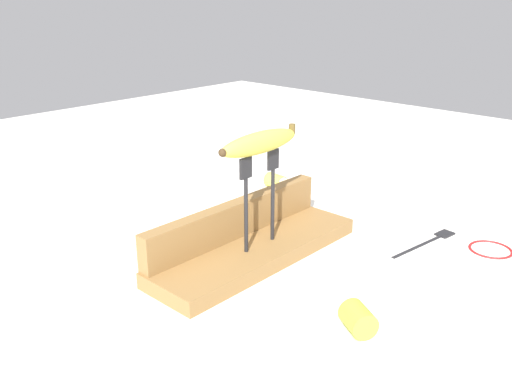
{
  "coord_description": "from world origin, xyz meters",
  "views": [
    {
      "loc": [
        -0.67,
        -0.62,
        0.46
      ],
      "look_at": [
        0.0,
        0.0,
        0.13
      ],
      "focal_mm": 39.01,
      "sensor_mm": 36.0,
      "label": 1
    }
  ],
  "objects_px": {
    "banana_chunk_near": "(358,319)",
    "banana_chunk_far": "(276,181)",
    "fork_fallen_near": "(431,240)",
    "fork_stand_center": "(260,191)",
    "banana_raised_center": "(260,143)",
    "wire_coil": "(491,249)"
  },
  "relations": [
    {
      "from": "fork_fallen_near",
      "to": "banana_chunk_far",
      "type": "bearing_deg",
      "value": 86.31
    },
    {
      "from": "banana_chunk_near",
      "to": "banana_chunk_far",
      "type": "relative_size",
      "value": 1.14
    },
    {
      "from": "fork_stand_center",
      "to": "banana_chunk_near",
      "type": "xyz_separation_m",
      "value": [
        -0.07,
        -0.26,
        -0.11
      ]
    },
    {
      "from": "banana_raised_center",
      "to": "wire_coil",
      "type": "bearing_deg",
      "value": -42.02
    },
    {
      "from": "banana_chunk_near",
      "to": "fork_fallen_near",
      "type": "bearing_deg",
      "value": 10.06
    },
    {
      "from": "fork_fallen_near",
      "to": "wire_coil",
      "type": "relative_size",
      "value": 2.29
    },
    {
      "from": "fork_stand_center",
      "to": "fork_fallen_near",
      "type": "height_order",
      "value": "fork_stand_center"
    },
    {
      "from": "banana_chunk_near",
      "to": "wire_coil",
      "type": "height_order",
      "value": "banana_chunk_near"
    },
    {
      "from": "fork_fallen_near",
      "to": "wire_coil",
      "type": "xyz_separation_m",
      "value": [
        0.04,
        -0.1,
        -0.0
      ]
    },
    {
      "from": "banana_raised_center",
      "to": "wire_coil",
      "type": "xyz_separation_m",
      "value": [
        0.33,
        -0.29,
        -0.22
      ]
    },
    {
      "from": "fork_stand_center",
      "to": "banana_raised_center",
      "type": "bearing_deg",
      "value": 179.13
    },
    {
      "from": "fork_stand_center",
      "to": "banana_chunk_far",
      "type": "distance_m",
      "value": 0.41
    },
    {
      "from": "banana_raised_center",
      "to": "wire_coil",
      "type": "relative_size",
      "value": 2.28
    },
    {
      "from": "banana_raised_center",
      "to": "fork_fallen_near",
      "type": "relative_size",
      "value": 0.99
    },
    {
      "from": "fork_stand_center",
      "to": "banana_chunk_near",
      "type": "relative_size",
      "value": 2.7
    },
    {
      "from": "fork_stand_center",
      "to": "banana_chunk_near",
      "type": "distance_m",
      "value": 0.29
    },
    {
      "from": "banana_chunk_near",
      "to": "wire_coil",
      "type": "relative_size",
      "value": 0.79
    },
    {
      "from": "banana_chunk_near",
      "to": "banana_chunk_far",
      "type": "bearing_deg",
      "value": 51.77
    },
    {
      "from": "banana_raised_center",
      "to": "wire_coil",
      "type": "height_order",
      "value": "banana_raised_center"
    },
    {
      "from": "banana_raised_center",
      "to": "banana_chunk_far",
      "type": "distance_m",
      "value": 0.44
    },
    {
      "from": "fork_fallen_near",
      "to": "banana_chunk_far",
      "type": "relative_size",
      "value": 3.31
    },
    {
      "from": "banana_chunk_far",
      "to": "banana_chunk_near",
      "type": "bearing_deg",
      "value": -128.23
    }
  ]
}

